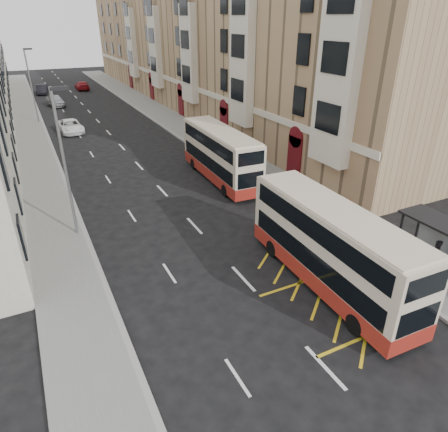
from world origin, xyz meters
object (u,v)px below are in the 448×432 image
pedestrian_near (434,257)px  car_red (82,86)px  pedestrian_far (326,201)px  car_dark (42,89)px  white_van (70,126)px  street_lamp_far (31,82)px  pedestrian_mid (437,241)px  litter_bin (412,279)px  double_decker_rear (220,155)px  double_decker_front (330,247)px  car_silver (56,101)px  street_lamp_near (64,157)px

pedestrian_near → car_red: pedestrian_near is taller
pedestrian_near → pedestrian_far: (-0.37, 7.39, -0.06)m
car_dark → car_red: (6.44, 1.57, -0.04)m
white_van → street_lamp_far: bearing=110.8°
street_lamp_far → pedestrian_mid: (15.98, -40.77, -3.65)m
litter_bin → double_decker_rear: bearing=95.8°
double_decker_front → car_silver: double_decker_front is taller
street_lamp_near → car_dark: 51.32m
double_decker_front → pedestrian_far: size_ratio=6.03×
double_decker_rear → pedestrian_far: double_decker_rear is taller
street_lamp_far → double_decker_rear: street_lamp_far is taller
pedestrian_near → car_silver: (-11.65, 51.36, -0.26)m
street_lamp_far → pedestrian_near: street_lamp_far is taller
car_red → pedestrian_near: bearing=95.7°
street_lamp_far → car_silver: bearing=73.2°
car_red → street_lamp_far: bearing=69.9°
double_decker_front → litter_bin: size_ratio=11.68×
litter_bin → car_dark: car_dark is taller
pedestrian_near → pedestrian_mid: bearing=174.9°
litter_bin → white_van: (-9.92, 36.00, 0.08)m
pedestrian_mid → car_dark: pedestrian_mid is taller
street_lamp_far → car_silver: 10.75m
litter_bin → pedestrian_near: (1.85, 0.41, 0.44)m
car_silver → pedestrian_near: bearing=-84.2°
double_decker_rear → car_red: 48.67m
street_lamp_near → pedestrian_near: street_lamp_near is taller
pedestrian_near → pedestrian_mid: size_ratio=1.05×
litter_bin → car_dark: 64.20m
pedestrian_near → car_silver: size_ratio=0.39×
litter_bin → white_van: 37.34m
white_van → car_red: car_red is taller
street_lamp_near → pedestrian_mid: 19.61m
double_decker_front → pedestrian_mid: double_decker_front is taller
litter_bin → car_red: size_ratio=0.18×
pedestrian_near → car_red: (-6.10, 64.46, -0.34)m
car_dark → white_van: bearing=-80.6°
white_van → car_silver: car_silver is taller
pedestrian_near → pedestrian_mid: (1.43, 0.98, -0.04)m
double_decker_front → car_dark: (-7.59, 61.19, -1.26)m
white_van → car_dark: size_ratio=1.09×
litter_bin → pedestrian_mid: 3.58m
street_lamp_near → white_van: street_lamp_near is taller
pedestrian_near → pedestrian_far: pedestrian_near is taller
double_decker_front → car_silver: (-6.69, 49.66, -1.22)m
street_lamp_near → pedestrian_near: 19.05m
street_lamp_far → double_decker_front: size_ratio=0.81×
pedestrian_mid → car_dark: bearing=74.9°
street_lamp_far → pedestrian_far: 37.35m
litter_bin → pedestrian_mid: (3.28, 1.39, 0.40)m
street_lamp_far → double_decker_rear: size_ratio=0.82×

